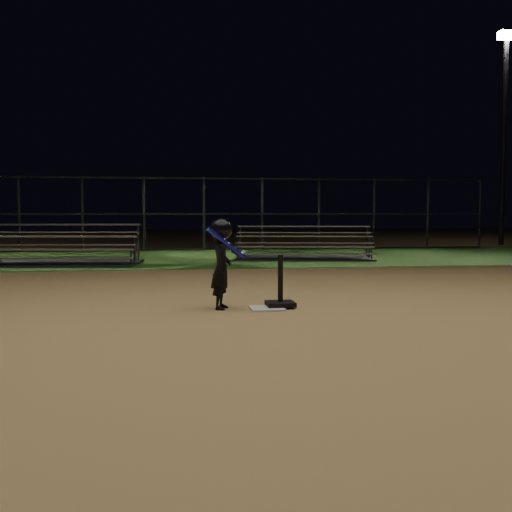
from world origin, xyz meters
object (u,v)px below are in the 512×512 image
Objects in this scene: home_plate at (267,308)px; bleacher_left at (54,256)px; batting_tee at (280,297)px; light_pole_right at (505,120)px; bleacher_right at (304,252)px; child_batter at (221,261)px.

bleacher_left reaches higher than home_plate.
batting_tee is 19.55m from light_pole_right.
home_plate is at bearing -152.78° from batting_tee.
bleacher_right is at bearing 14.74° from bleacher_left.
bleacher_right is at bearing 75.08° from batting_tee.
batting_tee reaches higher than home_plate.
batting_tee is (0.20, 0.11, 0.14)m from home_plate.
bleacher_left is at bearing -161.01° from bleacher_right.
batting_tee is at bearing -128.48° from light_pole_right.
home_plate is at bearing -94.85° from bleacher_right.
bleacher_right is (3.11, 8.61, -0.46)m from child_batter.
batting_tee is at bearing -54.20° from bleacher_left.
child_batter is at bearing 179.47° from batting_tee.
bleacher_right is at bearing -4.48° from child_batter.
child_batter is 8.46m from bleacher_left.
home_plate is 8.81m from bleacher_left.
child_batter is at bearing 169.45° from home_plate.
child_batter is at bearing -58.97° from bleacher_left.
child_batter is 0.28× the size of bleacher_left.
bleacher_left is 1.07× the size of bleacher_right.
home_plate is at bearing -85.21° from child_batter.
bleacher_left reaches higher than bleacher_right.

